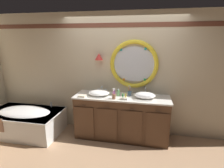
{
  "coord_description": "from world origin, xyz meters",
  "views": [
    {
      "loc": [
        0.54,
        -3.13,
        2.07
      ],
      "look_at": [
        -0.15,
        0.25,
        1.17
      ],
      "focal_mm": 28.31,
      "sensor_mm": 36.0,
      "label": 1
    }
  ],
  "objects_px": {
    "toothbrush_holder_left": "(114,96)",
    "folded_hand_towel": "(82,96)",
    "sink_basin_left": "(99,93)",
    "sink_basin_right": "(145,95)",
    "soap_dispenser": "(118,93)",
    "bathtub": "(25,120)",
    "toothbrush_holder_right": "(130,93)",
    "toiletry_basket": "(124,98)"
  },
  "relations": [
    {
      "from": "toothbrush_holder_left",
      "to": "folded_hand_towel",
      "type": "relative_size",
      "value": 1.47
    },
    {
      "from": "sink_basin_left",
      "to": "sink_basin_right",
      "type": "relative_size",
      "value": 1.06
    },
    {
      "from": "sink_basin_right",
      "to": "soap_dispenser",
      "type": "height_order",
      "value": "soap_dispenser"
    },
    {
      "from": "bathtub",
      "to": "sink_basin_right",
      "type": "bearing_deg",
      "value": 5.12
    },
    {
      "from": "sink_basin_right",
      "to": "folded_hand_towel",
      "type": "distance_m",
      "value": 1.26
    },
    {
      "from": "sink_basin_left",
      "to": "toothbrush_holder_right",
      "type": "bearing_deg",
      "value": 10.95
    },
    {
      "from": "sink_basin_left",
      "to": "toothbrush_holder_left",
      "type": "height_order",
      "value": "toothbrush_holder_left"
    },
    {
      "from": "sink_basin_right",
      "to": "toothbrush_holder_right",
      "type": "xyz_separation_m",
      "value": [
        -0.31,
        0.12,
        -0.01
      ]
    },
    {
      "from": "bathtub",
      "to": "toothbrush_holder_left",
      "type": "xyz_separation_m",
      "value": [
        1.99,
        0.06,
        0.67
      ]
    },
    {
      "from": "sink_basin_right",
      "to": "toiletry_basket",
      "type": "height_order",
      "value": "sink_basin_right"
    },
    {
      "from": "folded_hand_towel",
      "to": "toiletry_basket",
      "type": "relative_size",
      "value": 1.2
    },
    {
      "from": "sink_basin_left",
      "to": "toothbrush_holder_right",
      "type": "xyz_separation_m",
      "value": [
        0.62,
        0.12,
        -0.0
      ]
    },
    {
      "from": "sink_basin_left",
      "to": "soap_dispenser",
      "type": "height_order",
      "value": "soap_dispenser"
    },
    {
      "from": "sink_basin_left",
      "to": "soap_dispenser",
      "type": "bearing_deg",
      "value": 4.79
    },
    {
      "from": "toothbrush_holder_left",
      "to": "toothbrush_holder_right",
      "type": "xyz_separation_m",
      "value": [
        0.28,
        0.29,
        -0.01
      ]
    },
    {
      "from": "toiletry_basket",
      "to": "sink_basin_right",
      "type": "bearing_deg",
      "value": 20.46
    },
    {
      "from": "sink_basin_right",
      "to": "toiletry_basket",
      "type": "bearing_deg",
      "value": -159.54
    },
    {
      "from": "soap_dispenser",
      "to": "bathtub",
      "type": "bearing_deg",
      "value": -172.63
    },
    {
      "from": "toothbrush_holder_left",
      "to": "toiletry_basket",
      "type": "relative_size",
      "value": 1.76
    },
    {
      "from": "folded_hand_towel",
      "to": "soap_dispenser",
      "type": "bearing_deg",
      "value": 15.5
    },
    {
      "from": "soap_dispenser",
      "to": "toiletry_basket",
      "type": "distance_m",
      "value": 0.23
    },
    {
      "from": "sink_basin_right",
      "to": "toothbrush_holder_left",
      "type": "height_order",
      "value": "toothbrush_holder_left"
    },
    {
      "from": "soap_dispenser",
      "to": "toiletry_basket",
      "type": "xyz_separation_m",
      "value": [
        0.15,
        -0.18,
        -0.04
      ]
    },
    {
      "from": "sink_basin_left",
      "to": "sink_basin_right",
      "type": "distance_m",
      "value": 0.93
    },
    {
      "from": "bathtub",
      "to": "toiletry_basket",
      "type": "distance_m",
      "value": 2.28
    },
    {
      "from": "bathtub",
      "to": "sink_basin_right",
      "type": "distance_m",
      "value": 2.68
    },
    {
      "from": "toothbrush_holder_right",
      "to": "sink_basin_right",
      "type": "bearing_deg",
      "value": -20.75
    },
    {
      "from": "folded_hand_towel",
      "to": "sink_basin_left",
      "type": "bearing_deg",
      "value": 27.49
    },
    {
      "from": "bathtub",
      "to": "sink_basin_left",
      "type": "distance_m",
      "value": 1.79
    },
    {
      "from": "toothbrush_holder_right",
      "to": "soap_dispenser",
      "type": "height_order",
      "value": "toothbrush_holder_right"
    },
    {
      "from": "sink_basin_right",
      "to": "folded_hand_towel",
      "type": "relative_size",
      "value": 2.76
    },
    {
      "from": "sink_basin_left",
      "to": "toothbrush_holder_left",
      "type": "xyz_separation_m",
      "value": [
        0.34,
        -0.17,
        0.01
      ]
    },
    {
      "from": "bathtub",
      "to": "toothbrush_holder_left",
      "type": "distance_m",
      "value": 2.1
    },
    {
      "from": "bathtub",
      "to": "toothbrush_holder_right",
      "type": "xyz_separation_m",
      "value": [
        2.27,
        0.35,
        0.66
      ]
    },
    {
      "from": "sink_basin_right",
      "to": "toiletry_basket",
      "type": "distance_m",
      "value": 0.42
    },
    {
      "from": "sink_basin_left",
      "to": "sink_basin_right",
      "type": "bearing_deg",
      "value": 0.0
    },
    {
      "from": "toothbrush_holder_left",
      "to": "folded_hand_towel",
      "type": "distance_m",
      "value": 0.66
    },
    {
      "from": "bathtub",
      "to": "toiletry_basket",
      "type": "height_order",
      "value": "toiletry_basket"
    },
    {
      "from": "toothbrush_holder_left",
      "to": "sink_basin_right",
      "type": "bearing_deg",
      "value": 15.74
    },
    {
      "from": "toothbrush_holder_right",
      "to": "folded_hand_towel",
      "type": "distance_m",
      "value": 0.97
    },
    {
      "from": "bathtub",
      "to": "sink_basin_left",
      "type": "bearing_deg",
      "value": 7.99
    },
    {
      "from": "sink_basin_left",
      "to": "toothbrush_holder_right",
      "type": "distance_m",
      "value": 0.63
    }
  ]
}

